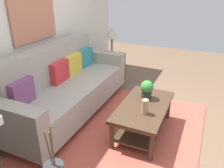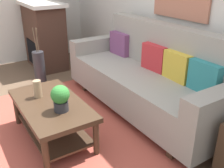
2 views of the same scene
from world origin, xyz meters
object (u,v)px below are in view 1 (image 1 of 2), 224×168
object	(u,v)px
couch	(67,88)
throw_pillow_crimson	(59,72)
coffee_table	(143,113)
throw_pillow_teal	(85,58)
table_lamp	(112,33)
tabletop_vase	(145,107)
framed_painting	(33,14)
side_table	(112,67)
throw_pillow_mustard	(73,64)
throw_pillow_plum	(22,92)
potted_plant_tabletop	(147,89)

from	to	relation	value
couch	throw_pillow_crimson	bearing A→B (deg)	90.00
couch	coffee_table	xyz separation A→B (m)	(-0.02, -1.23, -0.12)
throw_pillow_teal	table_lamp	world-z (taller)	table_lamp
tabletop_vase	framed_painting	xyz separation A→B (m)	(0.21, 1.76, 0.98)
coffee_table	side_table	xyz separation A→B (m)	(1.52, 1.15, -0.03)
throw_pillow_mustard	throw_pillow_plum	bearing A→B (deg)	180.00
throw_pillow_teal	coffee_table	size ratio (longest dim) A/B	0.33
throw_pillow_crimson	coffee_table	size ratio (longest dim) A/B	0.33
table_lamp	throw_pillow_crimson	bearing A→B (deg)	172.10
throw_pillow_crimson	throw_pillow_teal	distance (m)	0.76
throw_pillow_crimson	throw_pillow_plum	bearing A→B (deg)	180.00
table_lamp	potted_plant_tabletop	bearing A→B (deg)	-139.54
couch	throw_pillow_mustard	bearing A→B (deg)	18.10
throw_pillow_mustard	framed_painting	world-z (taller)	framed_painting
couch	framed_painting	bearing A→B (deg)	90.00
framed_painting	potted_plant_tabletop	bearing A→B (deg)	-83.53
couch	throw_pillow_mustard	xyz separation A→B (m)	(0.38, 0.12, 0.25)
tabletop_vase	throw_pillow_mustard	bearing A→B (deg)	67.31
framed_painting	tabletop_vase	bearing A→B (deg)	-96.92
throw_pillow_teal	framed_painting	xyz separation A→B (m)	(-0.76, 0.34, 0.82)
throw_pillow_teal	framed_painting	bearing A→B (deg)	155.89
potted_plant_tabletop	side_table	size ratio (longest dim) A/B	0.47
couch	side_table	bearing A→B (deg)	-3.20
couch	table_lamp	world-z (taller)	table_lamp
potted_plant_tabletop	framed_painting	size ratio (longest dim) A/B	0.30
throw_pillow_plum	throw_pillow_mustard	xyz separation A→B (m)	(1.14, 0.00, 0.00)
couch	potted_plant_tabletop	bearing A→B (deg)	-81.06
throw_pillow_mustard	tabletop_vase	distance (m)	1.55
throw_pillow_crimson	framed_painting	size ratio (longest dim) A/B	0.41
throw_pillow_plum	potted_plant_tabletop	distance (m)	1.64
throw_pillow_crimson	side_table	distance (m)	1.57
couch	table_lamp	bearing A→B (deg)	-3.20
throw_pillow_teal	potted_plant_tabletop	bearing A→B (deg)	-113.32
throw_pillow_crimson	table_lamp	xyz separation A→B (m)	(1.50, -0.21, 0.31)
throw_pillow_mustard	side_table	world-z (taller)	throw_pillow_mustard
throw_pillow_crimson	couch	bearing A→B (deg)	-90.00
throw_pillow_mustard	throw_pillow_teal	distance (m)	0.38
side_table	framed_painting	distance (m)	2.01
throw_pillow_mustard	throw_pillow_teal	size ratio (longest dim) A/B	1.00
throw_pillow_mustard	coffee_table	world-z (taller)	throw_pillow_mustard
couch	throw_pillow_mustard	distance (m)	0.47
throw_pillow_teal	coffee_table	bearing A→B (deg)	-119.98
coffee_table	couch	bearing A→B (deg)	88.97
couch	potted_plant_tabletop	distance (m)	1.23
throw_pillow_teal	side_table	distance (m)	0.87
throw_pillow_plum	throw_pillow_mustard	world-z (taller)	same
throw_pillow_mustard	tabletop_vase	bearing A→B (deg)	-112.69
coffee_table	throw_pillow_teal	bearing A→B (deg)	60.02
coffee_table	potted_plant_tabletop	distance (m)	0.33
throw_pillow_crimson	framed_painting	bearing A→B (deg)	90.00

